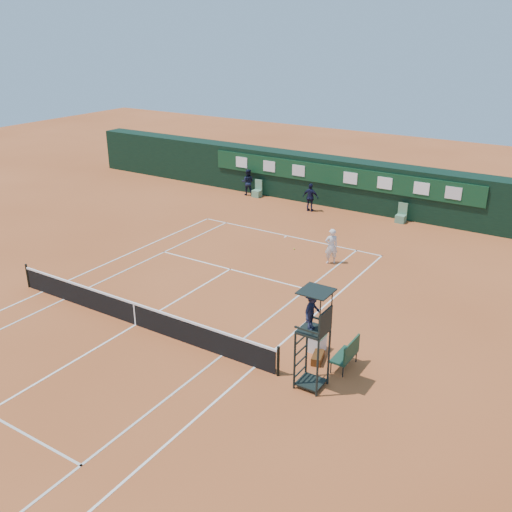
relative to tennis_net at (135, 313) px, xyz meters
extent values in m
plane|color=#C35E2E|center=(0.00, 0.00, -0.51)|extent=(90.00, 90.00, 0.00)
cube|color=silver|center=(0.00, 11.88, -0.50)|extent=(11.05, 0.08, 0.01)
cube|color=white|center=(5.49, 0.00, -0.50)|extent=(0.08, 23.85, 0.01)
cube|color=white|center=(-5.49, 0.00, -0.50)|extent=(0.08, 23.85, 0.01)
cube|color=silver|center=(4.12, 0.00, -0.50)|extent=(0.08, 23.85, 0.01)
cube|color=silver|center=(-4.12, 0.00, -0.50)|extent=(0.08, 23.85, 0.01)
cube|color=white|center=(0.00, 6.40, -0.50)|extent=(8.31, 0.08, 0.01)
cube|color=white|center=(0.00, 0.00, -0.50)|extent=(0.08, 12.88, 0.01)
cube|color=white|center=(0.00, 11.73, -0.50)|extent=(0.08, 0.30, 0.01)
cube|color=black|center=(0.00, 0.00, -0.06)|extent=(12.60, 0.04, 0.90)
cube|color=white|center=(0.00, 0.00, 0.42)|extent=(12.80, 0.06, 0.08)
cube|color=white|center=(0.00, 0.00, -0.05)|extent=(0.06, 0.05, 0.92)
cylinder|color=black|center=(6.40, 0.00, 0.04)|extent=(0.10, 0.10, 1.10)
cylinder|color=black|center=(-6.40, 0.00, 0.04)|extent=(0.10, 0.10, 1.10)
cube|color=black|center=(0.00, 18.75, 0.99)|extent=(40.00, 1.50, 3.00)
cube|color=#103B20|center=(0.00, 17.94, 1.59)|extent=(18.00, 0.10, 1.20)
cube|color=white|center=(-7.00, 17.87, 1.59)|extent=(0.90, 0.04, 0.70)
cube|color=white|center=(-4.80, 17.87, 1.59)|extent=(0.90, 0.04, 0.70)
cube|color=silver|center=(-2.60, 17.87, 1.59)|extent=(0.90, 0.04, 0.70)
cube|color=white|center=(1.00, 17.87, 1.59)|extent=(0.90, 0.04, 0.70)
cube|color=white|center=(3.20, 17.87, 1.59)|extent=(0.90, 0.04, 0.70)
cube|color=white|center=(5.40, 17.87, 1.59)|extent=(0.90, 0.04, 0.70)
cube|color=silver|center=(7.20, 17.87, 1.59)|extent=(0.90, 0.04, 0.70)
cube|color=#649973|center=(-5.50, 17.45, -0.28)|extent=(0.55, 0.50, 0.46)
cube|color=#619471|center=(-5.50, 17.67, 0.29)|extent=(0.55, 0.06, 0.70)
cube|color=#5C8D6B|center=(4.50, 17.45, -0.28)|extent=(0.55, 0.50, 0.46)
cube|color=#5B8C64|center=(4.50, 17.67, 0.29)|extent=(0.55, 0.06, 0.70)
cylinder|color=black|center=(7.19, -0.34, 0.49)|extent=(0.07, 0.07, 2.00)
cylinder|color=black|center=(7.19, 0.46, 0.49)|extent=(0.07, 0.07, 2.00)
cylinder|color=black|center=(7.99, -0.34, 0.49)|extent=(0.07, 0.07, 2.00)
cylinder|color=black|center=(7.99, 0.46, 0.49)|extent=(0.07, 0.07, 2.00)
cube|color=black|center=(7.59, 0.06, 1.53)|extent=(0.85, 0.85, 0.08)
cube|color=black|center=(7.99, 0.06, 1.94)|extent=(0.06, 0.85, 0.80)
cube|color=black|center=(7.59, -0.36, 1.74)|extent=(0.85, 0.05, 0.06)
cube|color=black|center=(7.59, 0.48, 1.74)|extent=(0.85, 0.05, 0.06)
cylinder|color=black|center=(7.99, -0.34, 2.39)|extent=(0.04, 0.04, 1.00)
cylinder|color=black|center=(7.99, 0.46, 2.39)|extent=(0.04, 0.04, 1.00)
cube|color=black|center=(7.64, 0.06, 2.89)|extent=(0.95, 0.95, 0.04)
cube|color=black|center=(7.59, 0.06, -0.36)|extent=(0.80, 0.80, 0.05)
cube|color=black|center=(7.19, 0.06, -0.11)|extent=(0.04, 0.80, 0.04)
cube|color=black|center=(7.19, 0.06, 0.29)|extent=(0.04, 0.80, 0.04)
cube|color=black|center=(7.19, 0.06, 0.69)|extent=(0.04, 0.80, 0.04)
cube|color=black|center=(7.19, 0.06, 1.09)|extent=(0.04, 0.80, 0.04)
imported|color=#181B31|center=(7.54, 0.06, 2.21)|extent=(0.47, 0.82, 1.28)
cube|color=#163928|center=(8.04, 1.62, -0.06)|extent=(0.55, 1.20, 0.08)
cube|color=#183C25|center=(8.29, 1.62, 0.29)|extent=(0.06, 1.20, 0.60)
cylinder|color=black|center=(7.82, 1.07, -0.30)|extent=(0.04, 0.04, 0.41)
cylinder|color=black|center=(8.26, 1.07, -0.30)|extent=(0.04, 0.04, 0.41)
cylinder|color=black|center=(7.82, 2.17, -0.30)|extent=(0.04, 0.04, 0.41)
cylinder|color=black|center=(8.26, 2.17, -0.30)|extent=(0.04, 0.04, 0.41)
cube|color=black|center=(7.13, 1.48, -0.37)|extent=(0.52, 0.82, 0.29)
cube|color=silver|center=(6.76, 2.08, -0.21)|extent=(0.55, 0.55, 0.60)
cube|color=#62956B|center=(6.76, 2.08, 0.11)|extent=(0.57, 0.57, 0.05)
sphere|color=#AFCE30|center=(1.33, 10.29, -0.47)|extent=(0.08, 0.08, 0.08)
imported|color=silver|center=(3.70, 9.66, 0.38)|extent=(0.76, 0.75, 1.77)
imported|color=black|center=(-6.27, 17.52, 0.39)|extent=(1.07, 0.97, 1.79)
imported|color=black|center=(-1.01, 16.57, 0.37)|extent=(1.07, 0.53, 1.76)
camera|label=1|loc=(14.39, -13.91, 10.32)|focal=40.00mm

